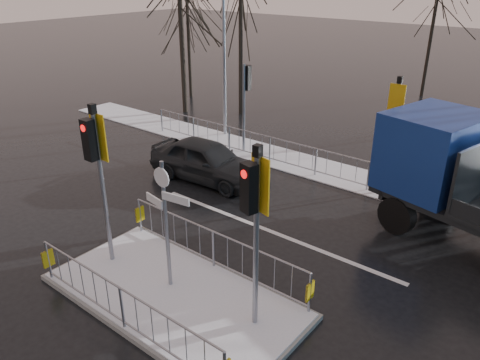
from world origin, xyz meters
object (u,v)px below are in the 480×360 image
Objects in this scene: flatbed_truck at (465,178)px; street_lamp_left at (225,31)px; car_far_lane at (207,160)px; traffic_island at (173,284)px.

flatbed_truck is 11.24m from street_lamp_left.
flatbed_truck is at bearing -84.02° from car_far_lane.
flatbed_truck is 0.92× the size of street_lamp_left.
flatbed_truck is at bearing 58.62° from traffic_island.
flatbed_truck is (7.96, 1.47, 1.03)m from car_far_lane.
traffic_island reaches higher than flatbed_truck.
flatbed_truck is at bearing -14.27° from street_lamp_left.
traffic_island reaches higher than car_far_lane.
car_far_lane is at bearing -169.54° from flatbed_truck.
car_far_lane is at bearing -57.87° from street_lamp_left.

